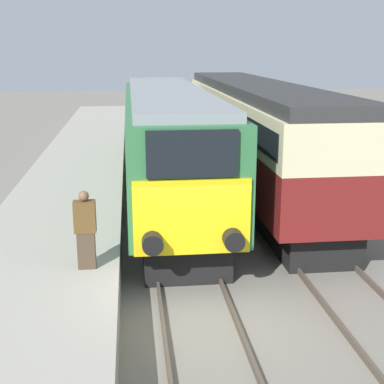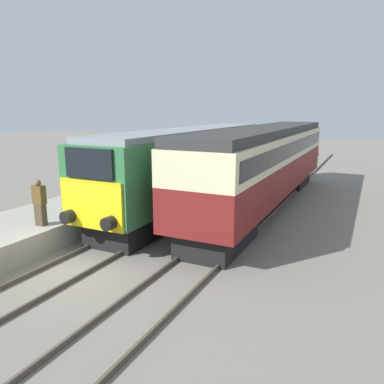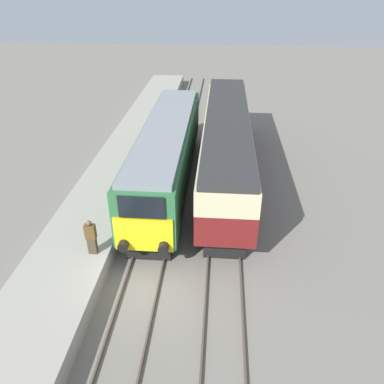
# 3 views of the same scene
# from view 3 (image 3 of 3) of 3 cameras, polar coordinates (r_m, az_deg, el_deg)

# --- Properties ---
(ground_plane) EXTENTS (120.00, 120.00, 0.00)m
(ground_plane) POSITION_cam_3_polar(r_m,az_deg,el_deg) (16.33, -7.50, -13.25)
(ground_plane) COLOR slate
(platform_left) EXTENTS (3.50, 50.00, 0.85)m
(platform_left) POSITION_cam_3_polar(r_m,az_deg,el_deg) (23.15, -11.80, 1.94)
(platform_left) COLOR #9E998C
(platform_left) RESTS_ON ground_plane
(rails_near_track) EXTENTS (1.51, 60.00, 0.14)m
(rails_near_track) POSITION_cam_3_polar(r_m,az_deg,el_deg) (20.13, -4.80, -3.31)
(rails_near_track) COLOR #4C4238
(rails_near_track) RESTS_ON ground_plane
(rails_far_track) EXTENTS (1.50, 60.00, 0.14)m
(rails_far_track) POSITION_cam_3_polar(r_m,az_deg,el_deg) (19.91, 4.93, -3.74)
(rails_far_track) COLOR #4C4238
(rails_far_track) RESTS_ON ground_plane
(locomotive) EXTENTS (2.70, 15.09, 3.95)m
(locomotive) POSITION_cam_3_polar(r_m,az_deg,el_deg) (21.78, -3.80, 5.95)
(locomotive) COLOR black
(locomotive) RESTS_ON ground_plane
(passenger_carriage) EXTENTS (2.75, 17.02, 4.03)m
(passenger_carriage) POSITION_cam_3_polar(r_m,az_deg,el_deg) (23.04, 5.25, 7.88)
(passenger_carriage) COLOR black
(passenger_carriage) RESTS_ON ground_plane
(person_on_platform) EXTENTS (0.44, 0.26, 1.65)m
(person_on_platform) POSITION_cam_3_polar(r_m,az_deg,el_deg) (16.30, -15.11, -6.66)
(person_on_platform) COLOR #473828
(person_on_platform) RESTS_ON platform_left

